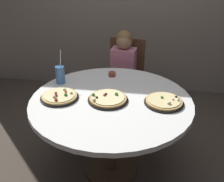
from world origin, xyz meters
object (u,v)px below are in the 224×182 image
at_px(dining_table, 111,109).
at_px(chair_wooden, 125,75).
at_px(sauce_bowl, 112,74).
at_px(pizza_veggie, 108,99).
at_px(pizza_cheese, 60,96).
at_px(soda_cup, 60,75).
at_px(diner_child, 122,86).
at_px(pizza_pepperoni, 164,102).

distance_m(dining_table, chair_wooden, 0.98).
relative_size(chair_wooden, sauce_bowl, 13.57).
bearing_deg(dining_table, pizza_veggie, -134.54).
distance_m(chair_wooden, sauce_bowl, 0.58).
xyz_separation_m(chair_wooden, sauce_bowl, (-0.07, -0.52, 0.24)).
relative_size(dining_table, sauce_bowl, 18.82).
height_order(pizza_cheese, sauce_bowl, pizza_cheese).
height_order(chair_wooden, pizza_cheese, chair_wooden).
height_order(pizza_veggie, soda_cup, soda_cup).
distance_m(soda_cup, sauce_bowl, 0.49).
relative_size(diner_child, soda_cup, 3.52).
bearing_deg(sauce_bowl, chair_wooden, 82.20).
bearing_deg(pizza_cheese, dining_table, 6.53).
bearing_deg(pizza_veggie, sauce_bowl, 94.71).
relative_size(dining_table, pizza_veggie, 4.05).
distance_m(dining_table, pizza_pepperoni, 0.44).
bearing_deg(diner_child, sauce_bowl, -98.91).
bearing_deg(pizza_pepperoni, dining_table, 179.49).
distance_m(diner_child, soda_cup, 0.82).
relative_size(dining_table, soda_cup, 4.28).
xyz_separation_m(diner_child, pizza_pepperoni, (0.43, -0.80, 0.28)).
bearing_deg(soda_cup, pizza_veggie, -28.19).
distance_m(diner_child, pizza_veggie, 0.86).
relative_size(pizza_veggie, sauce_bowl, 4.64).
xyz_separation_m(dining_table, pizza_veggie, (-0.02, -0.02, 0.10)).
xyz_separation_m(pizza_cheese, sauce_bowl, (0.36, 0.50, 0.00)).
distance_m(diner_child, sauce_bowl, 0.45).
height_order(dining_table, pizza_pepperoni, pizza_pepperoni).
relative_size(dining_table, pizza_pepperoni, 4.22).
bearing_deg(dining_table, diner_child, 90.59).
bearing_deg(pizza_veggie, chair_wooden, 88.14).
xyz_separation_m(pizza_cheese, pizza_pepperoni, (0.84, 0.04, -0.00)).
xyz_separation_m(pizza_pepperoni, soda_cup, (-0.92, 0.24, 0.06)).
distance_m(diner_child, pizza_cheese, 0.98).
height_order(pizza_veggie, pizza_cheese, same).
distance_m(dining_table, sauce_bowl, 0.47).
distance_m(dining_table, pizza_cheese, 0.43).
xyz_separation_m(soda_cup, sauce_bowl, (0.44, 0.22, -0.06)).
bearing_deg(pizza_pepperoni, chair_wooden, 112.89).
bearing_deg(diner_child, pizza_veggie, -91.00).
relative_size(pizza_cheese, soda_cup, 1.01).
bearing_deg(diner_child, dining_table, -89.41).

